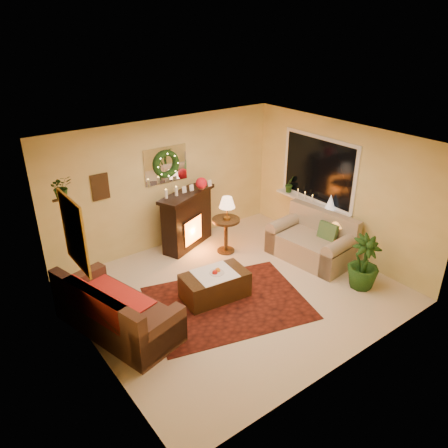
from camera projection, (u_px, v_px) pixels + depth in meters
floor at (236, 291)px, 7.55m from camera, size 5.00×5.00×0.00m
ceiling at (238, 144)px, 6.43m from camera, size 5.00×5.00×0.00m
wall_back at (166, 184)px, 8.62m from camera, size 5.00×5.00×0.00m
wall_front at (350, 286)px, 5.37m from camera, size 5.00×5.00×0.00m
wall_left at (86, 273)px, 5.64m from camera, size 4.50×4.50×0.00m
wall_right at (339, 190)px, 8.34m from camera, size 4.50×4.50×0.00m
area_rug at (227, 303)px, 7.23m from camera, size 2.93×2.50×0.01m
sofa at (117, 305)px, 6.46m from camera, size 1.36×2.16×0.86m
red_throw at (110, 299)px, 6.57m from camera, size 0.76×1.24×0.02m
fireplace at (187, 221)px, 8.83m from camera, size 1.26×0.81×1.11m
poinsettia at (201, 183)px, 8.66m from camera, size 0.23×0.23×0.23m
mantel_candle_a at (166, 194)px, 8.24m from camera, size 0.06×0.06×0.18m
mantel_candle_b at (176, 192)px, 8.36m from camera, size 0.06×0.06×0.19m
mantel_mirror at (166, 165)px, 8.43m from camera, size 0.92×0.02×0.72m
wreath at (167, 164)px, 8.39m from camera, size 0.55×0.11×0.55m
wall_art at (100, 187)px, 7.77m from camera, size 0.32×0.03×0.48m
gold_mirror at (74, 233)px, 5.67m from camera, size 0.03×0.84×1.00m
hanging_plant at (63, 198)px, 6.20m from camera, size 0.33×0.28×0.36m
loveseat at (311, 239)px, 8.40m from camera, size 1.08×1.66×0.91m
window_frame at (318, 170)px, 8.63m from camera, size 0.03×1.86×1.36m
window_glass at (318, 170)px, 8.62m from camera, size 0.02×1.70×1.22m
window_sill at (312, 203)px, 8.86m from camera, size 0.22×1.86×0.04m
mini_tree at (331, 202)px, 8.46m from camera, size 0.20×0.20×0.30m
sill_plant at (290, 183)px, 9.27m from camera, size 0.26×0.21×0.47m
side_table_round at (226, 237)px, 8.69m from camera, size 0.71×0.71×0.72m
lamp_cream at (227, 212)px, 8.43m from camera, size 0.31×0.31×0.48m
end_table_square at (337, 246)px, 8.45m from camera, size 0.43×0.43×0.50m
lamp_tiffany at (338, 224)px, 8.26m from camera, size 0.30×0.30×0.44m
coffee_table at (215, 287)px, 7.30m from camera, size 1.15×0.72×0.46m
fruit_bowl at (217, 274)px, 7.21m from camera, size 0.25×0.25×0.06m
floor_palm at (364, 264)px, 7.49m from camera, size 1.96×1.96×2.88m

